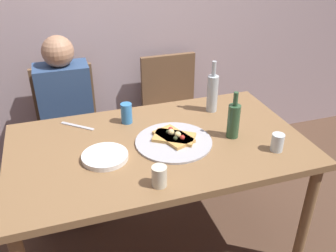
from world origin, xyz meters
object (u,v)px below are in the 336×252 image
(dining_table, at_px, (158,154))
(chair_right, at_px, (173,106))
(beer_bottle, at_px, (212,92))
(tumbler_near, at_px, (159,176))
(tumbler_far, at_px, (277,142))
(pizza_tray, at_px, (174,142))
(soda_can, at_px, (127,113))
(table_knife, at_px, (77,126))
(wine_bottle, at_px, (234,120))
(pizza_slice_extra, at_px, (175,137))
(pizza_slice_last, at_px, (173,136))
(guest_in_sweater, at_px, (68,115))
(plate_stack, at_px, (105,157))
(chair_left, at_px, (68,121))

(dining_table, height_order, chair_right, chair_right)
(beer_bottle, xyz_separation_m, tumbler_near, (-0.53, -0.62, -0.08))
(tumbler_far, bearing_deg, beer_bottle, 104.55)
(tumbler_near, bearing_deg, pizza_tray, 61.14)
(pizza_tray, relative_size, soda_can, 3.42)
(tumbler_near, distance_m, table_knife, 0.73)
(wine_bottle, height_order, beer_bottle, beer_bottle)
(tumbler_near, height_order, tumbler_far, tumbler_near)
(pizza_slice_extra, height_order, chair_right, chair_right)
(wine_bottle, height_order, tumbler_far, wine_bottle)
(pizza_slice_extra, distance_m, wine_bottle, 0.33)
(tumbler_near, distance_m, soda_can, 0.63)
(dining_table, distance_m, table_knife, 0.52)
(tumbler_far, height_order, chair_right, chair_right)
(pizza_slice_extra, relative_size, tumbler_far, 2.67)
(pizza_slice_last, xyz_separation_m, guest_in_sweater, (-0.53, 0.71, -0.14))
(wine_bottle, xyz_separation_m, chair_right, (-0.04, 0.93, -0.35))
(dining_table, height_order, pizza_slice_extra, pizza_slice_extra)
(pizza_slice_extra, relative_size, guest_in_sweater, 0.22)
(tumbler_near, relative_size, table_knife, 0.45)
(pizza_slice_last, height_order, beer_bottle, beer_bottle)
(tumbler_far, relative_size, plate_stack, 0.41)
(plate_stack, xyz_separation_m, chair_right, (0.68, 0.93, -0.26))
(pizza_tray, distance_m, chair_left, 1.06)
(pizza_tray, height_order, chair_left, chair_left)
(pizza_slice_last, bearing_deg, pizza_tray, -103.03)
(dining_table, height_order, tumbler_far, tumbler_far)
(beer_bottle, bearing_deg, pizza_slice_extra, -141.22)
(pizza_slice_last, bearing_deg, tumbler_near, -117.70)
(pizza_slice_extra, xyz_separation_m, table_knife, (-0.49, 0.32, -0.02))
(beer_bottle, bearing_deg, chair_left, 145.53)
(pizza_slice_extra, relative_size, chair_right, 0.28)
(plate_stack, bearing_deg, wine_bottle, 0.02)
(pizza_tray, distance_m, pizza_slice_extra, 0.03)
(table_knife, bearing_deg, pizza_tray, -175.21)
(beer_bottle, bearing_deg, table_knife, 176.48)
(chair_left, height_order, chair_right, same)
(wine_bottle, relative_size, tumbler_far, 2.81)
(soda_can, bearing_deg, wine_bottle, -33.17)
(chair_left, bearing_deg, pizza_slice_extra, 121.35)
(dining_table, height_order, pizza_tray, pizza_tray)
(chair_left, bearing_deg, tumbler_near, 105.70)
(table_knife, bearing_deg, pizza_slice_extra, -173.16)
(pizza_tray, height_order, plate_stack, plate_stack)
(wine_bottle, distance_m, tumbler_near, 0.59)
(pizza_slice_last, height_order, plate_stack, pizza_slice_last)
(pizza_tray, xyz_separation_m, beer_bottle, (0.35, 0.29, 0.12))
(dining_table, relative_size, tumbler_far, 16.66)
(pizza_tray, height_order, tumbler_far, tumbler_far)
(pizza_slice_last, height_order, guest_in_sweater, guest_in_sweater)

